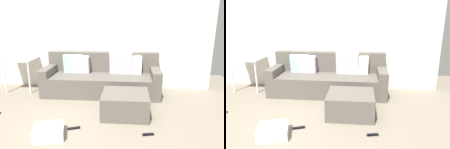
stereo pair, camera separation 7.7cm
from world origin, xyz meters
TOP-DOWN VIEW (x-y plane):
  - ground_plane at (0.00, 0.00)m, footprint 6.57×6.57m
  - wall_back at (0.00, 2.09)m, footprint 5.05×0.10m
  - couch_sectional at (0.14, 1.68)m, footprint 2.43×0.88m
  - ottoman at (0.67, 0.64)m, footprint 0.78×0.71m
  - storage_bin at (-0.38, -0.15)m, footprint 0.50×0.48m
  - side_table at (-1.67, 1.76)m, footprint 0.60×0.63m
  - remote_near_ottoman at (1.01, 0.00)m, footprint 0.17×0.08m
  - remote_by_storage_bin at (-0.09, 0.08)m, footprint 0.19×0.11m

SIDE VIEW (x-z plane):
  - ground_plane at x=0.00m, z-range 0.00..0.00m
  - remote_near_ottoman at x=1.01m, z-range 0.00..0.02m
  - remote_by_storage_bin at x=-0.09m, z-range 0.00..0.02m
  - storage_bin at x=-0.38m, z-range 0.00..0.15m
  - ottoman at x=0.67m, z-range 0.00..0.38m
  - couch_sectional at x=0.14m, z-range -0.12..0.78m
  - side_table at x=-1.67m, z-range 0.26..0.97m
  - wall_back at x=0.00m, z-range 0.00..2.71m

